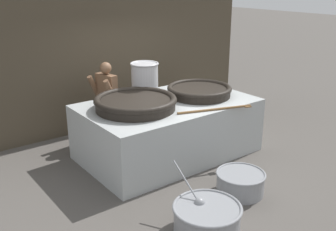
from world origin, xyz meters
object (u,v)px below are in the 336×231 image
(giant_wok_near, at_px, (136,103))
(prep_bowl_meat, at_px, (240,182))
(giant_wok_far, at_px, (199,91))
(prep_bowl_vegetables, at_px, (207,218))
(cook, at_px, (107,100))
(stock_pot, at_px, (145,78))

(giant_wok_near, height_order, prep_bowl_meat, giant_wok_near)
(giant_wok_far, bearing_deg, giant_wok_near, 177.79)
(giant_wok_near, distance_m, prep_bowl_vegetables, 2.53)
(giant_wok_far, bearing_deg, prep_bowl_meat, -111.43)
(prep_bowl_vegetables, bearing_deg, prep_bowl_meat, 21.25)
(giant_wok_far, bearing_deg, cook, 136.51)
(stock_pot, xyz_separation_m, cook, (-0.55, 0.56, -0.47))
(giant_wok_far, xyz_separation_m, prep_bowl_vegetables, (-1.83, -2.26, -0.93))
(giant_wok_near, bearing_deg, prep_bowl_vegetables, -99.59)
(prep_bowl_vegetables, relative_size, prep_bowl_meat, 1.55)
(stock_pot, bearing_deg, prep_bowl_vegetables, -109.14)
(cook, bearing_deg, prep_bowl_meat, 90.11)
(giant_wok_near, relative_size, prep_bowl_vegetables, 1.20)
(stock_pot, distance_m, prep_bowl_meat, 2.80)
(prep_bowl_vegetables, xyz_separation_m, prep_bowl_meat, (1.11, 0.43, -0.03))
(cook, bearing_deg, prep_bowl_vegetables, 70.91)
(giant_wok_near, relative_size, cook, 0.87)
(cook, distance_m, prep_bowl_meat, 3.25)
(giant_wok_near, bearing_deg, giant_wok_far, -2.21)
(stock_pot, bearing_deg, cook, 134.26)
(giant_wok_near, height_order, cook, cook)
(giant_wok_far, relative_size, prep_bowl_meat, 1.61)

